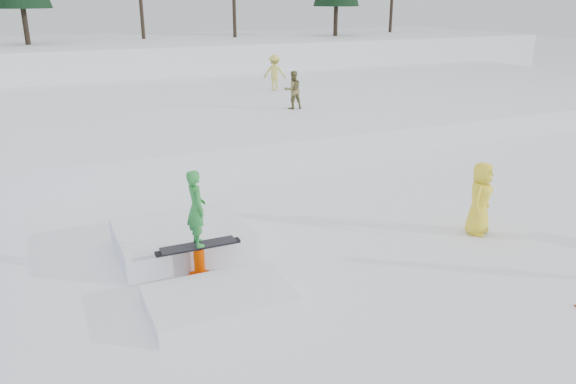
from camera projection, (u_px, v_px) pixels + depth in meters
name	position (u px, v px, depth m)	size (l,w,h in m)	color
ground	(308.00, 285.00, 10.32)	(120.00, 120.00, 0.00)	white
snow_berm	(99.00, 60.00, 35.72)	(60.00, 14.00, 2.40)	white
snow_midrise	(142.00, 111.00, 23.95)	(50.00, 18.00, 0.80)	white
walker_olive	(293.00, 90.00, 22.09)	(0.72, 0.56, 1.49)	brown
walker_ygreen	(275.00, 73.00, 26.44)	(1.08, 0.62, 1.67)	#D0CD51
spectator_yellow	(480.00, 198.00, 12.32)	(0.80, 0.52, 1.64)	yellow
jib_rail_feature	(191.00, 251.00, 10.98)	(2.60, 4.40, 2.11)	white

